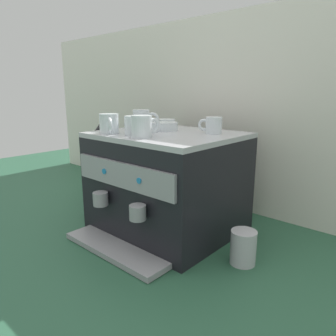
# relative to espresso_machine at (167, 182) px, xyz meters

# --- Properties ---
(ground_plane) EXTENTS (4.00, 4.00, 0.00)m
(ground_plane) POSITION_rel_espresso_machine_xyz_m (0.00, 0.01, -0.20)
(ground_plane) COLOR #28563D
(tiled_backsplash_wall) EXTENTS (2.80, 0.03, 0.91)m
(tiled_backsplash_wall) POSITION_rel_espresso_machine_xyz_m (0.00, 0.41, 0.25)
(tiled_backsplash_wall) COLOR silver
(tiled_backsplash_wall) RESTS_ON ground_plane
(espresso_machine) EXTENTS (0.53, 0.58, 0.40)m
(espresso_machine) POSITION_rel_espresso_machine_xyz_m (0.00, 0.00, 0.00)
(espresso_machine) COLOR black
(espresso_machine) RESTS_ON ground_plane
(ceramic_cup_0) EXTENTS (0.07, 0.11, 0.08)m
(ceramic_cup_0) POSITION_rel_espresso_machine_xyz_m (0.02, -0.15, 0.24)
(ceramic_cup_0) COLOR silver
(ceramic_cup_0) RESTS_ON espresso_machine
(ceramic_cup_1) EXTENTS (0.10, 0.06, 0.06)m
(ceramic_cup_1) POSITION_rel_espresso_machine_xyz_m (0.15, 0.10, 0.23)
(ceramic_cup_1) COLOR silver
(ceramic_cup_1) RESTS_ON espresso_machine
(ceramic_cup_2) EXTENTS (0.10, 0.07, 0.07)m
(ceramic_cup_2) POSITION_rel_espresso_machine_xyz_m (-0.06, -0.12, 0.24)
(ceramic_cup_2) COLOR silver
(ceramic_cup_2) RESTS_ON espresso_machine
(ceramic_cup_3) EXTENTS (0.10, 0.09, 0.08)m
(ceramic_cup_3) POSITION_rel_espresso_machine_xyz_m (-0.19, 0.05, 0.24)
(ceramic_cup_3) COLOR silver
(ceramic_cup_3) RESTS_ON espresso_machine
(ceramic_cup_4) EXTENTS (0.10, 0.08, 0.07)m
(ceramic_cup_4) POSITION_rel_espresso_machine_xyz_m (-0.15, -0.16, 0.24)
(ceramic_cup_4) COLOR silver
(ceramic_cup_4) RESTS_ON espresso_machine
(ceramic_bowl_0) EXTENTS (0.10, 0.10, 0.03)m
(ceramic_bowl_0) POSITION_rel_espresso_machine_xyz_m (-0.15, 0.15, 0.22)
(ceramic_bowl_0) COLOR silver
(ceramic_bowl_0) RESTS_ON espresso_machine
(ceramic_bowl_1) EXTENTS (0.11, 0.11, 0.03)m
(ceramic_bowl_1) POSITION_rel_espresso_machine_xyz_m (-0.06, 0.05, 0.22)
(ceramic_bowl_1) COLOR silver
(ceramic_bowl_1) RESTS_ON espresso_machine
(coffee_grinder) EXTENTS (0.16, 0.16, 0.44)m
(coffee_grinder) POSITION_rel_espresso_machine_xyz_m (-0.48, 0.06, 0.02)
(coffee_grinder) COLOR #939399
(coffee_grinder) RESTS_ON ground_plane
(milk_pitcher) EXTENTS (0.09, 0.09, 0.12)m
(milk_pitcher) POSITION_rel_espresso_machine_xyz_m (0.37, -0.04, -0.14)
(milk_pitcher) COLOR #B7B7BC
(milk_pitcher) RESTS_ON ground_plane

